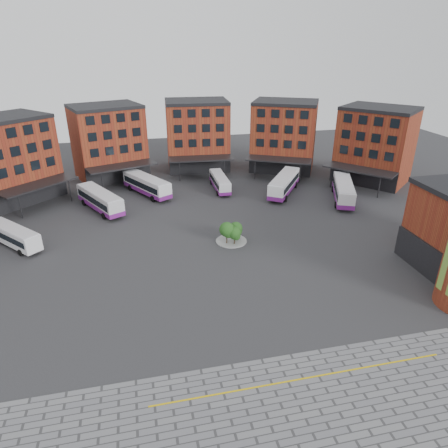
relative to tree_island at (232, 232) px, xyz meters
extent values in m
plane|color=#28282B|center=(-2.03, -11.67, -1.69)|extent=(160.00, 160.00, 0.00)
cube|color=gold|center=(-0.03, -25.67, -1.66)|extent=(26.00, 0.15, 0.02)
cube|color=maroon|center=(-33.48, 25.26, 5.31)|extent=(16.35, 16.13, 14.00)
cube|color=black|center=(-30.23, 21.65, 0.31)|extent=(10.00, 9.07, 4.00)
cube|color=black|center=(-33.48, 25.26, 12.61)|extent=(16.55, 16.35, 0.60)
cube|color=black|center=(-30.10, 21.50, 7.51)|extent=(8.60, 7.77, 8.00)
cube|color=black|center=(-28.66, 19.90, 2.31)|extent=(12.61, 11.97, 0.25)
cylinder|color=black|center=(-30.84, 15.52, 0.31)|extent=(0.20, 0.20, 4.00)
cylinder|color=black|center=(-24.07, 21.61, 0.31)|extent=(0.20, 0.20, 4.00)
cube|color=maroon|center=(-17.33, 34.77, 5.31)|extent=(15.55, 13.69, 14.00)
cube|color=black|center=(-15.75, 30.18, 0.31)|extent=(12.45, 4.71, 4.00)
cube|color=black|center=(-17.33, 34.77, 12.61)|extent=(15.65, 13.97, 0.60)
cube|color=black|center=(-15.69, 29.99, 7.51)|extent=(10.87, 3.87, 8.00)
cube|color=black|center=(-14.99, 27.96, 2.31)|extent=(13.72, 8.39, 0.25)
cylinder|color=black|center=(-18.70, 24.78, 0.31)|extent=(0.20, 0.20, 4.00)
cylinder|color=black|center=(-10.10, 27.74, 0.31)|extent=(0.20, 0.20, 4.00)
cube|color=maroon|center=(1.25, 37.21, 5.31)|extent=(13.67, 10.88, 14.00)
cube|color=black|center=(0.91, 32.37, 0.31)|extent=(13.00, 1.41, 4.00)
cube|color=black|center=(1.25, 37.21, 12.61)|extent=(13.69, 11.18, 0.60)
cube|color=black|center=(0.90, 32.18, 7.51)|extent=(11.42, 0.95, 8.00)
cube|color=black|center=(0.75, 30.03, 2.31)|extent=(13.28, 5.30, 0.25)
cylinder|color=black|center=(-3.92, 28.55, 0.31)|extent=(0.20, 0.20, 4.00)
cylinder|color=black|center=(5.16, 27.92, 0.31)|extent=(0.20, 0.20, 4.00)
cube|color=maroon|center=(19.31, 32.20, 5.31)|extent=(16.12, 14.81, 14.00)
cube|color=black|center=(17.11, 27.88, 0.31)|extent=(11.81, 6.35, 4.00)
cube|color=black|center=(19.31, 32.20, 12.61)|extent=(16.26, 15.08, 0.60)
cube|color=black|center=(17.02, 27.71, 7.51)|extent=(10.26, 5.33, 8.00)
cube|color=black|center=(16.04, 25.79, 2.31)|extent=(13.58, 9.82, 0.25)
cylinder|color=black|center=(11.17, 26.25, 0.31)|extent=(0.20, 0.20, 4.00)
cylinder|color=black|center=(19.28, 22.12, 0.31)|extent=(0.20, 0.20, 4.00)
cube|color=maroon|center=(33.98, 20.54, 5.31)|extent=(16.02, 16.39, 14.00)
cube|color=black|center=(30.26, 17.42, 0.31)|extent=(8.74, 10.28, 4.00)
cube|color=black|center=(33.98, 20.54, 12.61)|extent=(16.25, 16.58, 0.60)
cube|color=black|center=(30.11, 17.29, 7.51)|extent=(7.47, 8.86, 8.00)
cube|color=black|center=(28.46, 15.91, 2.31)|extent=(11.73, 12.79, 0.25)
cylinder|color=black|center=(24.16, 18.24, 0.31)|extent=(0.20, 0.20, 4.00)
cylinder|color=black|center=(30.01, 11.27, 0.31)|extent=(0.20, 0.20, 4.00)
cube|color=black|center=(20.87, -13.67, 0.31)|extent=(0.40, 12.00, 4.00)
cylinder|color=gray|center=(-0.03, 0.33, -1.63)|extent=(4.40, 4.40, 0.12)
cylinder|color=#332114|center=(-0.83, -0.27, -0.89)|extent=(0.14, 0.14, 1.60)
sphere|color=#1F4C19|center=(-0.83, -0.27, 0.55)|extent=(2.10, 2.10, 2.10)
sphere|color=#1F4C19|center=(-0.63, -0.42, 0.07)|extent=(1.47, 1.47, 1.47)
cylinder|color=#332114|center=(0.77, 0.93, -1.10)|extent=(0.14, 0.14, 1.18)
sphere|color=#1F4C19|center=(0.77, 0.93, -0.03)|extent=(1.93, 1.93, 1.93)
sphere|color=#1F4C19|center=(0.97, 0.78, -0.39)|extent=(1.35, 1.35, 1.35)
cylinder|color=#332114|center=(0.17, -0.67, -1.06)|extent=(0.14, 0.14, 1.25)
sphere|color=#1F4C19|center=(0.17, -0.67, 0.07)|extent=(1.79, 1.79, 1.79)
sphere|color=#1F4C19|center=(0.37, -0.82, -0.31)|extent=(1.25, 1.25, 1.25)
cube|color=silver|center=(-29.64, 5.57, -0.06)|extent=(8.46, 9.02, 2.25)
cube|color=black|center=(-29.64, 5.57, 0.10)|extent=(7.96, 8.46, 0.87)
cube|color=silver|center=(-29.64, 5.57, 1.11)|extent=(8.12, 8.66, 0.11)
cylinder|color=black|center=(-30.95, 8.74, -1.23)|extent=(0.82, 0.86, 0.92)
cylinder|color=black|center=(-28.33, 2.41, -1.23)|extent=(0.82, 0.86, 0.92)
cylinder|color=black|center=(-26.63, 3.94, -1.23)|extent=(0.82, 0.86, 0.92)
cube|color=silver|center=(-18.71, 16.32, 0.25)|extent=(8.11, 11.84, 2.67)
cube|color=black|center=(-18.71, 16.32, 0.44)|extent=(7.70, 11.02, 1.04)
cube|color=silver|center=(-18.71, 16.32, 1.64)|extent=(7.78, 11.37, 0.13)
cube|color=black|center=(-21.51, 21.50, 0.49)|extent=(2.09, 1.21, 1.20)
cube|color=#741C7F|center=(-18.71, 16.32, -0.71)|extent=(8.16, 11.89, 0.76)
cylinder|color=black|center=(-21.73, 19.04, -1.14)|extent=(0.81, 1.11, 1.09)
cylinder|color=black|center=(-19.34, 20.34, -1.14)|extent=(0.81, 1.11, 1.09)
cylinder|color=black|center=(-18.08, 12.30, -1.14)|extent=(0.81, 1.11, 1.09)
cylinder|color=black|center=(-15.68, 13.59, -1.14)|extent=(0.81, 1.11, 1.09)
cube|color=silver|center=(-10.73, 22.23, 0.26)|extent=(8.39, 11.83, 2.69)
cube|color=black|center=(-10.73, 22.23, 0.45)|extent=(7.96, 11.02, 1.04)
cube|color=silver|center=(-10.73, 22.23, 1.66)|extent=(8.05, 11.36, 0.13)
cube|color=black|center=(-13.68, 27.38, 0.51)|extent=(2.08, 1.26, 1.21)
cube|color=#741C7F|center=(-10.73, 22.23, -0.70)|extent=(8.44, 11.89, 0.77)
cylinder|color=black|center=(-13.84, 24.90, -1.14)|extent=(0.83, 1.12, 1.10)
cylinder|color=black|center=(-11.46, 26.26, -1.14)|extent=(0.83, 1.12, 1.10)
cylinder|color=black|center=(-10.00, 18.20, -1.14)|extent=(0.83, 1.12, 1.10)
cylinder|color=black|center=(-7.62, 19.57, -1.14)|extent=(0.83, 1.12, 1.10)
cube|color=silver|center=(2.95, 21.91, -0.11)|extent=(2.25, 9.78, 2.18)
cube|color=black|center=(2.95, 21.91, 0.04)|extent=(2.31, 8.99, 0.84)
cube|color=silver|center=(2.95, 21.91, 1.02)|extent=(2.16, 9.38, 0.11)
cube|color=black|center=(2.97, 26.69, 0.09)|extent=(1.89, 0.13, 0.98)
cube|color=#741C7F|center=(2.95, 21.91, -0.89)|extent=(2.29, 9.82, 0.62)
cylinder|color=black|center=(1.86, 25.04, -1.24)|extent=(0.27, 0.89, 0.89)
cylinder|color=black|center=(4.08, 25.03, -1.24)|extent=(0.27, 0.89, 0.89)
cylinder|color=black|center=(1.83, 18.78, -1.24)|extent=(0.27, 0.89, 0.89)
cylinder|color=black|center=(4.05, 18.78, -1.24)|extent=(0.27, 0.89, 0.89)
cube|color=white|center=(14.10, 17.15, 0.30)|extent=(9.39, 11.72, 2.75)
cube|color=black|center=(14.10, 17.15, 0.50)|extent=(8.87, 10.94, 1.07)
cube|color=silver|center=(14.10, 17.15, 1.73)|extent=(9.01, 11.25, 0.13)
cube|color=black|center=(17.59, 22.12, 0.56)|extent=(2.02, 1.47, 1.23)
cube|color=#741C7F|center=(14.10, 17.15, -0.68)|extent=(9.44, 11.77, 0.79)
cylinder|color=black|center=(15.22, 21.19, -1.13)|extent=(0.92, 1.11, 1.12)
cylinder|color=black|center=(17.52, 19.58, -1.13)|extent=(0.92, 1.11, 1.12)
cylinder|color=black|center=(10.68, 14.72, -1.13)|extent=(0.92, 1.11, 1.12)
cylinder|color=black|center=(12.98, 13.11, -1.13)|extent=(0.92, 1.11, 1.12)
cube|color=silver|center=(23.12, 11.55, 0.30)|extent=(7.40, 12.46, 2.75)
cube|color=black|center=(23.12, 11.55, 0.50)|extent=(7.07, 11.57, 1.07)
cube|color=silver|center=(23.12, 11.55, 1.73)|extent=(7.11, 11.96, 0.13)
cube|color=black|center=(25.49, 17.14, 0.56)|extent=(2.24, 1.04, 1.23)
cube|color=#741C7F|center=(23.12, 11.55, -0.68)|extent=(7.45, 12.51, 0.79)
cylinder|color=black|center=(23.37, 15.74, -1.13)|extent=(0.75, 1.16, 1.12)
cylinder|color=black|center=(25.95, 14.64, -1.13)|extent=(0.75, 1.16, 1.12)
cylinder|color=black|center=(20.28, 8.47, -1.13)|extent=(0.75, 1.16, 1.12)
cylinder|color=black|center=(22.86, 7.37, -1.13)|extent=(0.75, 1.16, 1.12)
camera|label=1|loc=(-12.13, -48.72, 24.49)|focal=32.00mm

